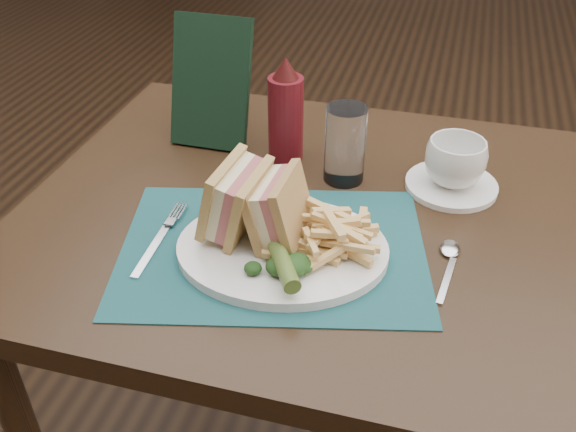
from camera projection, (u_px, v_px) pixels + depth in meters
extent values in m
plane|color=black|center=(347.00, 326.00, 1.84)|extent=(7.00, 7.00, 0.00)
cube|color=#18494D|center=(273.00, 249.00, 0.92)|extent=(0.50, 0.40, 0.00)
cylinder|color=#456024|center=(281.00, 259.00, 0.84)|extent=(0.08, 0.12, 0.03)
cylinder|color=white|center=(451.00, 185.00, 1.05)|extent=(0.17, 0.17, 0.01)
imported|color=white|center=(455.00, 162.00, 1.03)|extent=(0.14, 0.14, 0.08)
cylinder|color=white|center=(345.00, 145.00, 1.04)|extent=(0.08, 0.08, 0.13)
cube|color=black|center=(211.00, 83.00, 1.13)|extent=(0.14, 0.09, 0.22)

